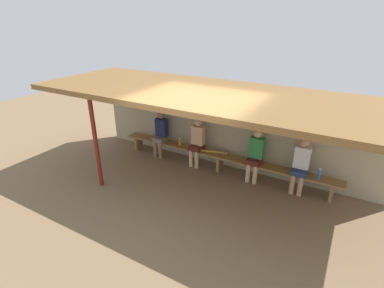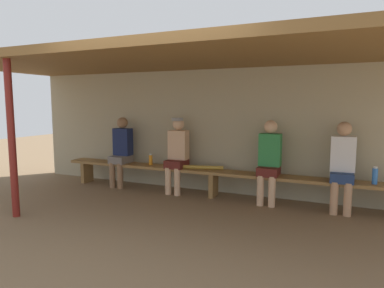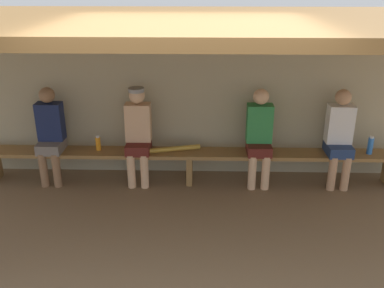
{
  "view_description": "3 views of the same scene",
  "coord_description": "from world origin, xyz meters",
  "views": [
    {
      "loc": [
        2.77,
        -4.8,
        3.83
      ],
      "look_at": [
        -0.68,
        1.25,
        0.74
      ],
      "focal_mm": 27.28,
      "sensor_mm": 36.0,
      "label": 1
    },
    {
      "loc": [
        1.98,
        -3.83,
        1.6
      ],
      "look_at": [
        -0.2,
        1.1,
        0.96
      ],
      "focal_mm": 31.84,
      "sensor_mm": 36.0,
      "label": 2
    },
    {
      "loc": [
        0.18,
        -3.84,
        2.77
      ],
      "look_at": [
        0.04,
        1.24,
        0.7
      ],
      "focal_mm": 40.14,
      "sensor_mm": 36.0,
      "label": 3
    }
  ],
  "objects": [
    {
      "name": "player_middle",
      "position": [
        -0.69,
        1.55,
        0.75
      ],
      "size": [
        0.34,
        0.42,
        1.34
      ],
      "color": "#591E19",
      "rests_on": "ground"
    },
    {
      "name": "support_post",
      "position": [
        -2.21,
        -0.55,
        1.1
      ],
      "size": [
        0.1,
        0.1,
        2.2
      ],
      "primitive_type": "cylinder",
      "color": "maroon",
      "rests_on": "ground"
    },
    {
      "name": "baseball_bat",
      "position": [
        -0.27,
        1.55,
        0.49
      ],
      "size": [
        0.85,
        0.28,
        0.07
      ],
      "primitive_type": "cylinder",
      "rotation": [
        0.0,
        1.57,
        0.25
      ],
      "color": "#B28C33",
      "rests_on": "bench"
    },
    {
      "name": "back_wall",
      "position": [
        0.0,
        2.0,
        1.1
      ],
      "size": [
        8.0,
        0.2,
        2.2
      ],
      "primitive_type": "cube",
      "color": "tan",
      "rests_on": "ground"
    },
    {
      "name": "player_in_white",
      "position": [
        0.94,
        1.55,
        0.73
      ],
      "size": [
        0.34,
        0.42,
        1.34
      ],
      "color": "#591E19",
      "rests_on": "ground"
    },
    {
      "name": "ground_plane",
      "position": [
        0.0,
        0.0,
        0.0
      ],
      "size": [
        24.0,
        24.0,
        0.0
      ],
      "primitive_type": "plane",
      "color": "brown"
    },
    {
      "name": "player_rightmost",
      "position": [
        -1.89,
        1.55,
        0.73
      ],
      "size": [
        0.34,
        0.42,
        1.34
      ],
      "color": "slate",
      "rests_on": "ground"
    },
    {
      "name": "dugout_roof",
      "position": [
        0.0,
        0.7,
        2.26
      ],
      "size": [
        8.0,
        2.8,
        0.12
      ],
      "primitive_type": "cube",
      "color": "brown",
      "rests_on": "back_wall"
    },
    {
      "name": "water_bottle_orange",
      "position": [
        2.44,
        1.54,
        0.58
      ],
      "size": [
        0.07,
        0.07,
        0.25
      ],
      "color": "blue",
      "rests_on": "bench"
    },
    {
      "name": "player_with_sunglasses",
      "position": [
        2.01,
        1.55,
        0.73
      ],
      "size": [
        0.34,
        0.42,
        1.34
      ],
      "color": "navy",
      "rests_on": "ground"
    },
    {
      "name": "bench",
      "position": [
        0.0,
        1.55,
        0.39
      ],
      "size": [
        6.0,
        0.36,
        0.46
      ],
      "color": "olive",
      "rests_on": "ground"
    },
    {
      "name": "water_bottle_green",
      "position": [
        -1.26,
        1.58,
        0.56
      ],
      "size": [
        0.07,
        0.07,
        0.21
      ],
      "color": "orange",
      "rests_on": "bench"
    }
  ]
}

